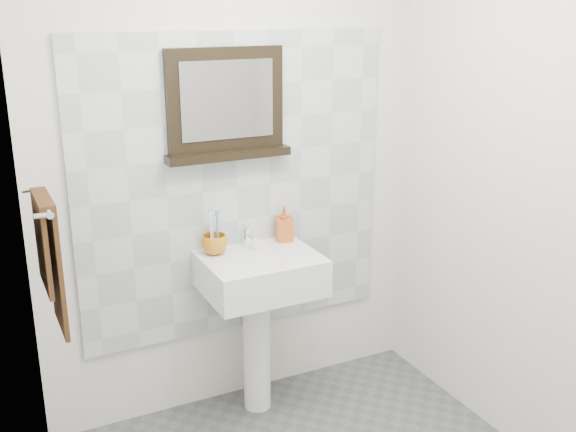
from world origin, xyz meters
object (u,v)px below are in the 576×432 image
object	(u,v)px
hand_towel	(50,253)
pedestal_sink	(260,290)
toothbrush_cup	(214,244)
soap_dispenser	(284,224)
framed_mirror	(226,107)

from	to	relation	value
hand_towel	pedestal_sink	bearing A→B (deg)	10.14
toothbrush_cup	hand_towel	bearing A→B (deg)	-160.01
hand_towel	toothbrush_cup	bearing A→B (deg)	19.99
pedestal_sink	toothbrush_cup	xyz separation A→B (m)	(-0.19, 0.11, 0.23)
soap_dispenser	framed_mirror	distance (m)	0.67
soap_dispenser	pedestal_sink	bearing A→B (deg)	-133.46
pedestal_sink	framed_mirror	bearing A→B (deg)	112.95
toothbrush_cup	framed_mirror	xyz separation A→B (m)	(0.11, 0.08, 0.65)
toothbrush_cup	soap_dispenser	size ratio (longest dim) A/B	0.69
soap_dispenser	hand_towel	distance (m)	1.21
soap_dispenser	hand_towel	size ratio (longest dim) A/B	0.33
framed_mirror	hand_towel	world-z (taller)	framed_mirror
framed_mirror	hand_towel	size ratio (longest dim) A/B	1.11
pedestal_sink	soap_dispenser	bearing A→B (deg)	34.31
pedestal_sink	framed_mirror	world-z (taller)	framed_mirror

